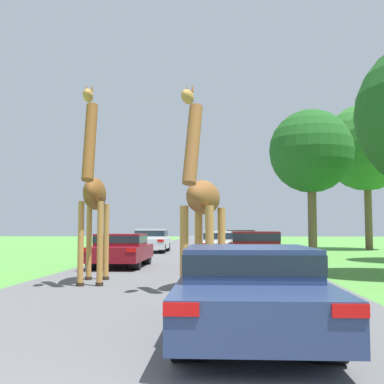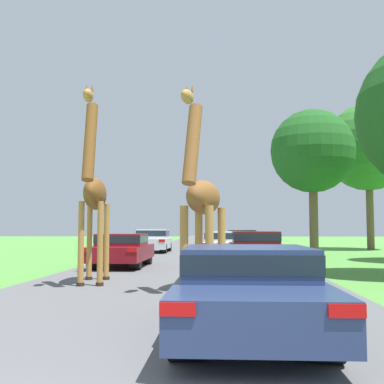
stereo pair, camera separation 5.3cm
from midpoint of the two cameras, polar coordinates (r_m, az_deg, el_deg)
The scene contains 11 objects.
road at distance 31.94m, azimuth 1.09°, elevation -6.87°, with size 8.22×120.00×0.00m.
giraffe_near_road at distance 11.43m, azimuth 1.08°, elevation -1.01°, with size 1.11×2.63×4.59m.
giraffe_companion at distance 12.95m, azimuth -11.65°, elevation -0.11°, with size 0.85×2.88×4.92m.
car_lead_maroon at distance 6.76m, azimuth 6.53°, elevation -11.02°, with size 1.87×4.51×1.19m.
car_queue_right at distance 16.62m, azimuth 7.36°, elevation -6.80°, with size 1.70×3.93×1.33m.
car_queue_left at distance 28.93m, azimuth -4.85°, elevation -5.69°, with size 1.92×4.30×1.38m.
car_far_ahead at distance 21.36m, azimuth 3.57°, elevation -6.24°, with size 1.81×4.46×1.30m.
car_verge_right at distance 18.25m, azimuth -8.48°, elevation -6.68°, with size 1.85×4.29×1.23m.
car_rear_follower at distance 28.83m, azimuth 5.69°, elevation -5.74°, with size 1.78×4.32×1.31m.
tree_right_cluster at distance 34.44m, azimuth 19.94°, elevation 4.97°, with size 5.85×5.85×9.78m.
tree_mid_field at distance 27.62m, azimuth 13.88°, elevation 4.66°, with size 4.64×4.64×8.03m.
Camera 1 is at (1.04, -1.89, 1.45)m, focal length 45.00 mm.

